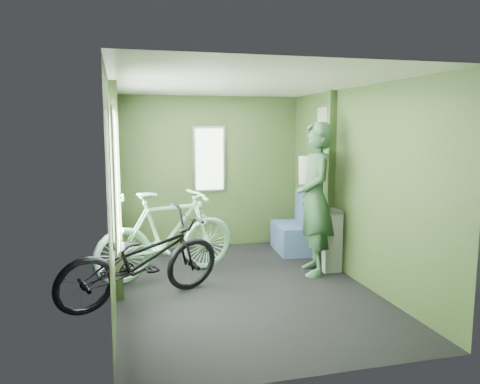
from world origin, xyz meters
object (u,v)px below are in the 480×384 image
at_px(bicycle_mint, 169,278).
at_px(bench_seat, 293,234).
at_px(bicycle_black, 144,303).
at_px(waste_box, 329,240).
at_px(passenger, 315,199).

distance_m(bicycle_mint, bench_seat, 2.11).
xyz_separation_m(bicycle_mint, bench_seat, (1.93, 0.83, 0.25)).
distance_m(bicycle_black, waste_box, 2.49).
height_order(bicycle_mint, bench_seat, bench_seat).
xyz_separation_m(passenger, waste_box, (0.24, 0.09, -0.56)).
relative_size(waste_box, bench_seat, 0.92).
bearing_deg(bench_seat, waste_box, -78.57).
relative_size(passenger, bench_seat, 2.20).
bearing_deg(bicycle_mint, bench_seat, -86.22).
bearing_deg(bicycle_mint, passenger, -116.84).
bearing_deg(bicycle_black, passenger, -100.10).
xyz_separation_m(waste_box, bench_seat, (-0.12, 0.97, -0.14)).
bearing_deg(bicycle_mint, waste_box, -113.52).
relative_size(bicycle_mint, bench_seat, 2.13).
bearing_deg(waste_box, passenger, -159.86).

